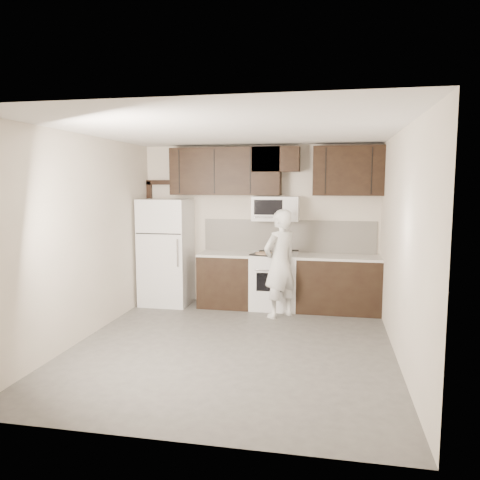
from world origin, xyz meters
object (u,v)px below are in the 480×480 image
(refrigerator, at_px, (166,252))
(person, at_px, (280,264))
(microwave, at_px, (276,209))
(stove, at_px, (274,281))

(refrigerator, xyz_separation_m, person, (1.99, -0.44, -0.06))
(microwave, bearing_deg, stove, -89.90)
(stove, distance_m, person, 0.63)
(refrigerator, bearing_deg, microwave, 5.15)
(microwave, relative_size, person, 0.45)
(stove, height_order, person, person)
(microwave, xyz_separation_m, person, (0.14, -0.61, -0.81))
(stove, height_order, microwave, microwave)
(stove, bearing_deg, person, -73.56)
(stove, bearing_deg, refrigerator, -178.49)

